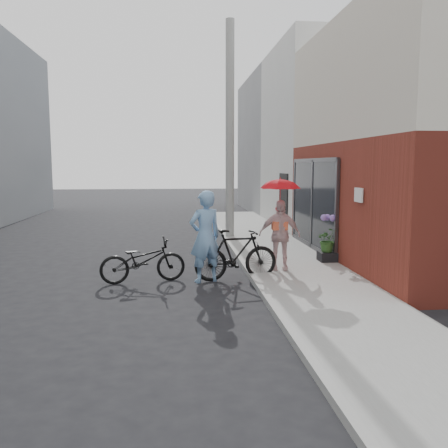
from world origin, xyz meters
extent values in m
plane|color=black|center=(0.00, 0.00, 0.00)|extent=(80.00, 80.00, 0.00)
cube|color=gray|center=(2.10, 2.00, 0.06)|extent=(2.20, 24.00, 0.12)
cube|color=#9E9E99|center=(0.94, 2.00, 0.06)|extent=(0.12, 24.00, 0.12)
cube|color=black|center=(3.16, 3.50, 1.36)|extent=(0.06, 3.80, 2.40)
cube|color=white|center=(3.16, 0.20, 1.82)|extent=(0.04, 0.40, 0.30)
cube|color=silver|center=(7.20, 9.00, 3.50)|extent=(8.00, 6.00, 7.00)
cube|color=gray|center=(7.20, 16.00, 3.50)|extent=(8.00, 8.00, 7.00)
cylinder|color=#9E9E99|center=(1.10, 6.00, 3.50)|extent=(0.28, 0.28, 7.00)
imported|color=#74A1CE|center=(-0.07, 0.35, 0.96)|extent=(0.83, 0.69, 1.93)
imported|color=black|center=(-1.37, 0.44, 0.47)|extent=(1.86, 0.95, 0.93)
imported|color=black|center=(0.60, 0.45, 0.55)|extent=(1.89, 0.83, 1.10)
imported|color=beige|center=(1.63, 0.86, 0.90)|extent=(0.97, 0.55, 1.56)
imported|color=red|center=(1.63, 0.86, 2.05)|extent=(0.85, 0.85, 0.74)
cube|color=black|center=(3.00, 1.63, 0.23)|extent=(0.44, 0.44, 0.23)
imported|color=#2F5B24|center=(3.00, 1.63, 0.64)|extent=(0.54, 0.46, 0.60)
camera|label=1|loc=(-0.68, -9.41, 2.45)|focal=38.00mm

